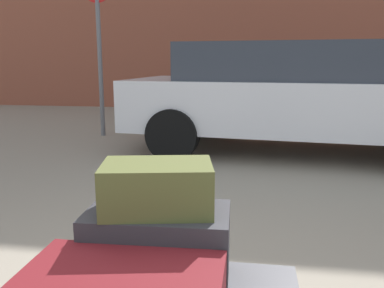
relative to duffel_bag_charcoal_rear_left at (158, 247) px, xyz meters
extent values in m
cube|color=#2D2D33|center=(0.00, 0.00, 0.00)|extent=(0.56, 0.33, 0.30)
cube|color=#4C5128|center=(0.00, 0.00, 0.24)|extent=(0.45, 0.33, 0.18)
cube|color=silver|center=(0.90, 3.98, 0.15)|extent=(4.47, 2.24, 0.64)
cube|color=#2D333D|center=(0.65, 4.00, 0.70)|extent=(2.56, 1.83, 0.46)
cylinder|color=black|center=(-0.42, 4.97, -0.17)|extent=(0.66, 0.29, 0.64)
cylinder|color=black|center=(-0.60, 3.28, -0.17)|extent=(0.66, 0.29, 0.64)
cylinder|color=#72665B|center=(2.11, 6.31, -0.14)|extent=(0.21, 0.21, 0.69)
cylinder|color=slate|center=(-2.06, 4.79, 0.79)|extent=(0.07, 0.07, 2.57)
camera|label=1|loc=(0.34, -1.41, 0.71)|focal=37.63mm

